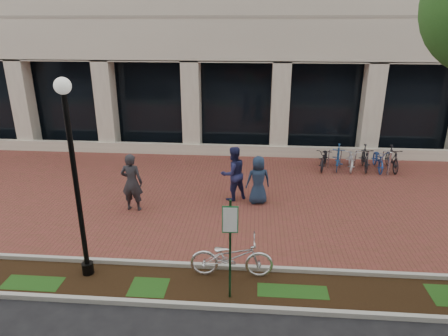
# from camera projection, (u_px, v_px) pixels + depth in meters

# --- Properties ---
(ground) EXTENTS (120.00, 120.00, 0.00)m
(ground) POSITION_uv_depth(u_px,v_px,m) (227.00, 195.00, 14.22)
(ground) COLOR black
(ground) RESTS_ON ground
(brick_plaza) EXTENTS (40.00, 9.00, 0.01)m
(brick_plaza) POSITION_uv_depth(u_px,v_px,m) (227.00, 195.00, 14.22)
(brick_plaza) COLOR brown
(brick_plaza) RESTS_ON ground
(planting_strip) EXTENTS (40.00, 1.50, 0.01)m
(planting_strip) POSITION_uv_depth(u_px,v_px,m) (211.00, 287.00, 9.31)
(planting_strip) COLOR black
(planting_strip) RESTS_ON ground
(curb_plaza_side) EXTENTS (40.00, 0.12, 0.12)m
(curb_plaza_side) POSITION_uv_depth(u_px,v_px,m) (214.00, 266.00, 9.99)
(curb_plaza_side) COLOR #B0AFA5
(curb_plaza_side) RESTS_ON ground
(curb_street_side) EXTENTS (40.00, 0.12, 0.12)m
(curb_street_side) POSITION_uv_depth(u_px,v_px,m) (207.00, 306.00, 8.59)
(curb_street_side) COLOR #B0AFA5
(curb_street_side) RESTS_ON ground
(parking_sign) EXTENTS (0.34, 0.07, 2.40)m
(parking_sign) POSITION_uv_depth(u_px,v_px,m) (230.00, 238.00, 8.43)
(parking_sign) COLOR #153B1B
(parking_sign) RESTS_ON ground
(lamppost) EXTENTS (0.36, 0.36, 4.76)m
(lamppost) POSITION_uv_depth(u_px,v_px,m) (74.00, 172.00, 8.88)
(lamppost) COLOR black
(lamppost) RESTS_ON ground
(locked_bicycle) EXTENTS (2.02, 0.76, 1.05)m
(locked_bicycle) POSITION_uv_depth(u_px,v_px,m) (232.00, 257.00, 9.56)
(locked_bicycle) COLOR silver
(locked_bicycle) RESTS_ON ground
(pedestrian_left) EXTENTS (0.73, 0.50, 1.93)m
(pedestrian_left) POSITION_uv_depth(u_px,v_px,m) (132.00, 182.00, 12.81)
(pedestrian_left) COLOR #28282D
(pedestrian_left) RESTS_ON ground
(pedestrian_mid) EXTENTS (1.17, 1.10, 1.90)m
(pedestrian_mid) POSITION_uv_depth(u_px,v_px,m) (233.00, 174.00, 13.59)
(pedestrian_mid) COLOR navy
(pedestrian_mid) RESTS_ON ground
(pedestrian_right) EXTENTS (0.91, 0.70, 1.66)m
(pedestrian_right) POSITION_uv_depth(u_px,v_px,m) (258.00, 180.00, 13.34)
(pedestrian_right) COLOR #1C2D47
(pedestrian_right) RESTS_ON ground
(bollard) EXTENTS (0.12, 0.12, 0.99)m
(bollard) POSITION_uv_depth(u_px,v_px,m) (389.00, 163.00, 15.89)
(bollard) COLOR #AFAFB3
(bollard) RESTS_ON ground
(bike_rack_cluster) EXTENTS (3.51, 1.82, 1.01)m
(bike_rack_cluster) POSITION_uv_depth(u_px,v_px,m) (358.00, 158.00, 16.57)
(bike_rack_cluster) COLOR black
(bike_rack_cluster) RESTS_ON ground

